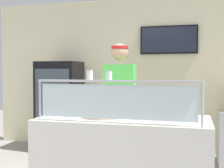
{
  "coord_description": "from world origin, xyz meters",
  "views": [
    {
      "loc": [
        1.53,
        -2.56,
        1.43
      ],
      "look_at": [
        0.72,
        0.43,
        1.29
      ],
      "focal_mm": 48.49,
      "sensor_mm": 36.0,
      "label": 1
    }
  ],
  "objects_px": {
    "pizza_tray": "(103,115)",
    "pizza_server": "(103,114)",
    "parmesan_shaker": "(90,76)",
    "worker_figure": "(120,104)",
    "pepper_flake_shaker": "(109,76)",
    "drink_fridge": "(60,106)"
  },
  "relations": [
    {
      "from": "pepper_flake_shaker",
      "to": "drink_fridge",
      "type": "height_order",
      "value": "drink_fridge"
    },
    {
      "from": "pepper_flake_shaker",
      "to": "drink_fridge",
      "type": "bearing_deg",
      "value": 124.22
    },
    {
      "from": "pizza_tray",
      "to": "pepper_flake_shaker",
      "type": "height_order",
      "value": "pepper_flake_shaker"
    },
    {
      "from": "pizza_tray",
      "to": "drink_fridge",
      "type": "bearing_deg",
      "value": 125.4
    },
    {
      "from": "pepper_flake_shaker",
      "to": "parmesan_shaker",
      "type": "bearing_deg",
      "value": 180.0
    },
    {
      "from": "pizza_server",
      "to": "pepper_flake_shaker",
      "type": "height_order",
      "value": "pepper_flake_shaker"
    },
    {
      "from": "pizza_tray",
      "to": "pepper_flake_shaker",
      "type": "bearing_deg",
      "value": -63.68
    },
    {
      "from": "parmesan_shaker",
      "to": "pepper_flake_shaker",
      "type": "relative_size",
      "value": 1.09
    },
    {
      "from": "pizza_tray",
      "to": "parmesan_shaker",
      "type": "xyz_separation_m",
      "value": [
        -0.03,
        -0.32,
        0.41
      ]
    },
    {
      "from": "parmesan_shaker",
      "to": "worker_figure",
      "type": "distance_m",
      "value": 1.09
    },
    {
      "from": "pizza_tray",
      "to": "drink_fridge",
      "type": "height_order",
      "value": "drink_fridge"
    },
    {
      "from": "worker_figure",
      "to": "drink_fridge",
      "type": "bearing_deg",
      "value": 138.26
    },
    {
      "from": "worker_figure",
      "to": "drink_fridge",
      "type": "distance_m",
      "value": 1.9
    },
    {
      "from": "parmesan_shaker",
      "to": "worker_figure",
      "type": "height_order",
      "value": "worker_figure"
    },
    {
      "from": "worker_figure",
      "to": "drink_fridge",
      "type": "xyz_separation_m",
      "value": [
        -1.41,
        1.25,
        -0.21
      ]
    },
    {
      "from": "pizza_tray",
      "to": "drink_fridge",
      "type": "relative_size",
      "value": 0.28
    },
    {
      "from": "parmesan_shaker",
      "to": "pizza_server",
      "type": "bearing_deg",
      "value": 82.06
    },
    {
      "from": "drink_fridge",
      "to": "parmesan_shaker",
      "type": "bearing_deg",
      "value": -59.08
    },
    {
      "from": "pepper_flake_shaker",
      "to": "pizza_tray",
      "type": "bearing_deg",
      "value": 116.32
    },
    {
      "from": "pizza_tray",
      "to": "parmesan_shaker",
      "type": "bearing_deg",
      "value": -94.59
    },
    {
      "from": "pizza_tray",
      "to": "pizza_server",
      "type": "height_order",
      "value": "pizza_server"
    },
    {
      "from": "pizza_tray",
      "to": "parmesan_shaker",
      "type": "height_order",
      "value": "parmesan_shaker"
    }
  ]
}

